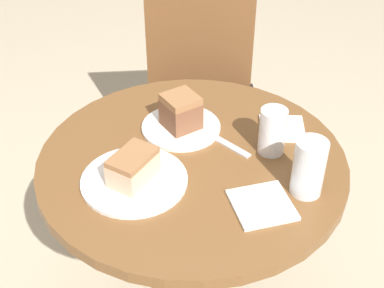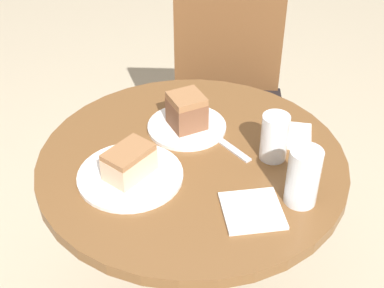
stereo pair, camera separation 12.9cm
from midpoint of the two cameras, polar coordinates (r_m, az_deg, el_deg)
table at (r=1.46m, az=2.56°, el=-7.99°), size 0.76×0.76×0.77m
chair at (r=2.10m, az=5.52°, el=5.23°), size 0.46×0.46×0.97m
plate_near at (r=1.41m, az=2.06°, el=1.77°), size 0.21×0.21×0.01m
plate_far at (r=1.26m, az=-3.68°, el=-3.50°), size 0.25×0.25×0.01m
cake_slice_near at (r=1.38m, az=2.11°, el=3.47°), size 0.12×0.12×0.09m
cake_slice_far at (r=1.23m, az=-3.75°, el=-2.07°), size 0.13×0.14×0.07m
glass_lemonade at (r=1.31m, az=11.56°, el=0.35°), size 0.07×0.07×0.12m
glass_water at (r=1.19m, az=14.79°, el=-3.80°), size 0.07×0.07×0.14m
napkin_stack at (r=1.18m, az=9.59°, el=-7.15°), size 0.15×0.15×0.01m
fork at (r=1.36m, az=6.48°, el=-0.22°), size 0.12×0.13×0.00m
napkin_side at (r=1.42m, az=12.85°, el=0.84°), size 0.13×0.13×0.01m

